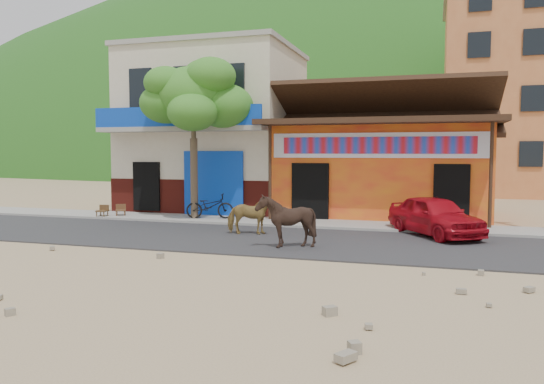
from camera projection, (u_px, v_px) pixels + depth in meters
The scene contains 14 objects.
ground at pixel (262, 258), 13.11m from camera, with size 120.00×120.00×0.00m, color #9E825B.
road at pixel (289, 241), 15.49m from camera, with size 60.00×5.00×0.04m, color #28282B.
sidewalk at pixel (315, 224), 18.82m from camera, with size 60.00×2.00×0.12m, color gray.
dance_club at pixel (384, 172), 21.91m from camera, with size 8.00×6.00×3.60m, color orange.
cafe_building at pixel (216, 132), 24.00m from camera, with size 7.00×6.00×7.00m, color beige.
apartment_front at pixel (521, 97), 32.87m from camera, with size 9.00×9.00×12.00m, color #CC723F.
hillside at pixel (409, 89), 78.89m from camera, with size 100.00×40.00×24.00m, color #194C14.
tree at pixel (194, 138), 19.76m from camera, with size 3.00×3.00×6.00m, color #2D721E, non-canonical shape.
cow_tan at pixel (249, 215), 16.52m from camera, with size 0.65×1.42×1.20m, color olive.
cow_dark at pixel (286, 221), 14.25m from camera, with size 1.17×1.32×1.45m, color black.
red_car at pixel (435, 216), 16.29m from camera, with size 1.46×3.62×1.23m, color #AF0C19.
scooter at pixel (210, 206), 19.84m from camera, with size 0.62×1.78×0.94m, color black.
cafe_chair_left at pixel (102, 206), 20.57m from camera, with size 0.38×0.38×0.81m, color #493018, non-canonical shape.
cafe_chair_right at pixel (121, 205), 20.82m from camera, with size 0.38×0.38×0.82m, color #4E291A, non-canonical shape.
Camera 1 is at (4.07, -12.30, 2.62)m, focal length 35.00 mm.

